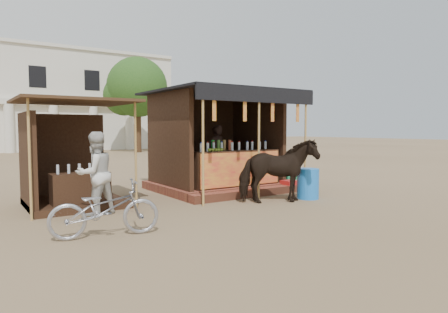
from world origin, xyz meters
name	(u,v)px	position (x,y,z in m)	size (l,w,h in m)	color
ground	(268,215)	(0.00, 0.00, 0.00)	(120.00, 120.00, 0.00)	#846B4C
main_stall	(219,154)	(1.00, 3.36, 1.02)	(3.60, 3.61, 2.78)	brown
secondary_stall	(66,169)	(-3.17, 3.24, 0.85)	(2.40, 2.40, 2.38)	#372214
cow	(278,171)	(1.06, 0.90, 0.76)	(0.82, 1.80, 1.52)	black
motorbike	(105,209)	(-3.24, 0.23, 0.46)	(0.60, 1.73, 0.91)	#9E9FA6
bystander	(95,173)	(-2.88, 2.00, 0.85)	(0.82, 0.64, 1.69)	silver
blue_barrel	(308,184)	(2.07, 0.92, 0.38)	(0.54, 0.54, 0.76)	blue
red_crate	(290,186)	(2.48, 2.00, 0.16)	(0.43, 0.38, 0.31)	#A11C1A
cooler	(292,180)	(3.02, 2.50, 0.23)	(0.69, 0.51, 0.46)	#1A7749
background_building	(3,100)	(-2.00, 29.94, 3.98)	(26.00, 7.45, 8.18)	silver
tree	(134,89)	(5.81, 22.14, 4.63)	(4.50, 4.40, 7.00)	#382314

